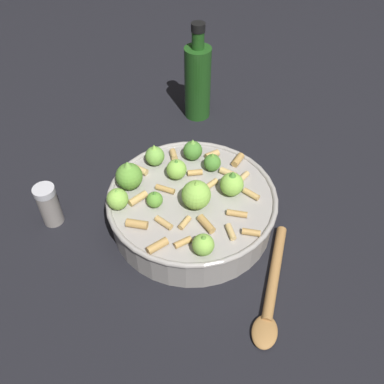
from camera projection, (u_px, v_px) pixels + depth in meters
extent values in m
plane|color=black|center=(192.00, 220.00, 0.73)|extent=(2.40, 2.40, 0.00)
cylinder|color=#9E9993|center=(192.00, 208.00, 0.70)|extent=(0.27, 0.27, 0.06)
torus|color=#9E9993|center=(192.00, 196.00, 0.68)|extent=(0.28, 0.28, 0.01)
sphere|color=#8CC64C|center=(198.00, 194.00, 0.65)|extent=(0.05, 0.05, 0.05)
cone|color=#8CC64C|center=(198.00, 184.00, 0.64)|extent=(0.02, 0.02, 0.02)
sphere|color=#8CC64C|center=(232.00, 184.00, 0.68)|extent=(0.04, 0.04, 0.04)
cone|color=#4C8933|center=(233.00, 175.00, 0.66)|extent=(0.02, 0.02, 0.02)
sphere|color=#609E38|center=(129.00, 176.00, 0.68)|extent=(0.04, 0.04, 0.04)
cone|color=#75B247|center=(128.00, 166.00, 0.67)|extent=(0.02, 0.02, 0.02)
sphere|color=#4C8933|center=(193.00, 150.00, 0.74)|extent=(0.03, 0.03, 0.03)
cone|color=#75B247|center=(193.00, 143.00, 0.73)|extent=(0.02, 0.02, 0.01)
sphere|color=#4C8933|center=(212.00, 163.00, 0.72)|extent=(0.03, 0.03, 0.03)
cone|color=#609E38|center=(213.00, 156.00, 0.71)|extent=(0.01, 0.01, 0.01)
sphere|color=#8CC64C|center=(117.00, 199.00, 0.66)|extent=(0.03, 0.03, 0.03)
cone|color=#75B247|center=(116.00, 192.00, 0.64)|extent=(0.01, 0.01, 0.01)
sphere|color=#75B247|center=(155.00, 156.00, 0.73)|extent=(0.03, 0.03, 0.03)
cone|color=#8CC64C|center=(154.00, 148.00, 0.72)|extent=(0.02, 0.02, 0.01)
sphere|color=#8CC64C|center=(176.00, 169.00, 0.70)|extent=(0.03, 0.03, 0.03)
cone|color=#4C8933|center=(176.00, 162.00, 0.69)|extent=(0.01, 0.01, 0.01)
sphere|color=#609E38|center=(155.00, 200.00, 0.66)|extent=(0.03, 0.03, 0.03)
cone|color=#4C8933|center=(154.00, 194.00, 0.65)|extent=(0.01, 0.01, 0.01)
sphere|color=#8CC64C|center=(203.00, 245.00, 0.59)|extent=(0.03, 0.03, 0.03)
cone|color=#609E38|center=(203.00, 238.00, 0.58)|extent=(0.02, 0.02, 0.01)
cylinder|color=tan|center=(165.00, 189.00, 0.69)|extent=(0.03, 0.03, 0.01)
cylinder|color=tan|center=(183.00, 242.00, 0.61)|extent=(0.03, 0.02, 0.01)
cylinder|color=tan|center=(243.00, 177.00, 0.71)|extent=(0.03, 0.02, 0.01)
cylinder|color=tan|center=(137.00, 224.00, 0.63)|extent=(0.04, 0.03, 0.01)
cylinder|color=tan|center=(195.00, 172.00, 0.72)|extent=(0.03, 0.02, 0.01)
cylinder|color=tan|center=(209.00, 223.00, 0.63)|extent=(0.02, 0.04, 0.01)
cylinder|color=tan|center=(164.00, 223.00, 0.64)|extent=(0.02, 0.03, 0.01)
cylinder|color=tan|center=(210.00, 185.00, 0.69)|extent=(0.03, 0.02, 0.01)
cylinder|color=tan|center=(251.00, 232.00, 0.62)|extent=(0.03, 0.02, 0.01)
cylinder|color=tan|center=(237.00, 214.00, 0.65)|extent=(0.03, 0.02, 0.01)
cylinder|color=tan|center=(231.00, 232.00, 0.62)|extent=(0.01, 0.03, 0.01)
cylinder|color=tan|center=(251.00, 194.00, 0.68)|extent=(0.02, 0.03, 0.01)
cylinder|color=tan|center=(185.00, 223.00, 0.64)|extent=(0.02, 0.02, 0.01)
cylinder|color=tan|center=(228.00, 173.00, 0.72)|extent=(0.03, 0.03, 0.01)
cylinder|color=tan|center=(238.00, 160.00, 0.74)|extent=(0.03, 0.03, 0.01)
cylinder|color=tan|center=(157.00, 246.00, 0.60)|extent=(0.04, 0.02, 0.01)
cylinder|color=tan|center=(138.00, 198.00, 0.67)|extent=(0.03, 0.02, 0.01)
cylinder|color=tan|center=(174.00, 155.00, 0.75)|extent=(0.01, 0.02, 0.01)
cylinder|color=tan|center=(140.00, 170.00, 0.72)|extent=(0.03, 0.03, 0.01)
cylinder|color=tan|center=(212.00, 155.00, 0.75)|extent=(0.03, 0.02, 0.01)
cylinder|color=gray|center=(50.00, 207.00, 0.70)|extent=(0.03, 0.03, 0.07)
cylinder|color=silver|center=(44.00, 191.00, 0.67)|extent=(0.04, 0.04, 0.01)
cylinder|color=#1E4C19|center=(198.00, 83.00, 0.89)|extent=(0.06, 0.06, 0.16)
cylinder|color=#1E4C19|center=(198.00, 40.00, 0.82)|extent=(0.03, 0.03, 0.04)
cylinder|color=black|center=(198.00, 27.00, 0.80)|extent=(0.03, 0.03, 0.02)
cylinder|color=#9E703D|center=(275.00, 271.00, 0.64)|extent=(0.11, 0.15, 0.02)
ellipsoid|color=#9E703D|center=(265.00, 332.00, 0.57)|extent=(0.06, 0.06, 0.01)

